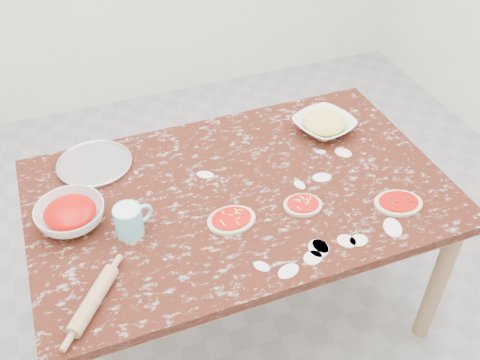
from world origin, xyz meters
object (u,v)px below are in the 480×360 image
worktable (240,205)px  sauce_bowl (71,215)px  cheese_bowl (324,125)px  flour_mug (130,220)px  pizza_tray (95,164)px  rolling_pin (93,300)px

worktable → sauce_bowl: sauce_bowl is taller
sauce_bowl → cheese_bowl: sauce_bowl is taller
flour_mug → sauce_bowl: bearing=147.3°
worktable → flour_mug: size_ratio=11.10×
sauce_bowl → pizza_tray: bearing=66.7°
pizza_tray → sauce_bowl: sauce_bowl is taller
cheese_bowl → flour_mug: flour_mug is taller
flour_mug → rolling_pin: (-0.18, -0.27, -0.03)m
sauce_bowl → cheese_bowl: 1.13m
rolling_pin → pizza_tray: bearing=80.3°
worktable → rolling_pin: (-0.62, -0.34, 0.11)m
worktable → pizza_tray: 0.62m
pizza_tray → sauce_bowl: size_ratio=1.21×
worktable → rolling_pin: size_ratio=6.36×
worktable → pizza_tray: (-0.50, 0.35, 0.09)m
cheese_bowl → flour_mug: bearing=-161.8°
worktable → pizza_tray: pizza_tray is taller
worktable → sauce_bowl: 0.64m
sauce_bowl → rolling_pin: 0.39m
sauce_bowl → cheese_bowl: size_ratio=1.00×
flour_mug → worktable: bearing=9.3°
sauce_bowl → cheese_bowl: bearing=9.2°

